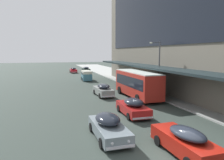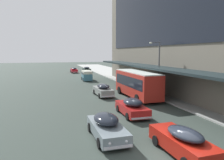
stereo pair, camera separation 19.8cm
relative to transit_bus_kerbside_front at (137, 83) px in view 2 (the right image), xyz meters
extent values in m
plane|color=#343F39|center=(-3.91, -15.25, -1.89)|extent=(240.00, 240.00, 0.00)
cube|color=red|center=(0.00, 0.00, -0.12)|extent=(2.64, 9.16, 2.83)
cube|color=black|center=(0.00, 0.00, 0.22)|extent=(2.66, 8.43, 1.24)
cube|color=silver|center=(0.00, 0.00, 1.34)|extent=(2.54, 9.16, 0.12)
cube|color=black|center=(-0.09, 4.59, 1.04)|extent=(1.23, 0.08, 0.36)
cylinder|color=black|center=(-1.29, 3.07, -1.39)|extent=(0.27, 1.00, 1.00)
cylinder|color=black|center=(1.17, 3.12, -1.39)|extent=(0.27, 1.00, 1.00)
cylinder|color=black|center=(-1.18, -2.85, -1.39)|extent=(0.27, 1.00, 1.00)
cylinder|color=black|center=(1.29, -2.80, -1.39)|extent=(0.27, 1.00, 1.00)
cube|color=#B21B11|center=(-3.67, -15.03, -1.24)|extent=(1.75, 4.70, 0.85)
ellipsoid|color=#1E232D|center=(-3.67, -15.26, -0.59)|extent=(1.51, 2.59, 0.52)
cube|color=silver|center=(-3.72, -12.65, -1.52)|extent=(1.57, 0.15, 0.14)
sphere|color=silver|center=(-4.17, -12.69, -1.19)|extent=(0.18, 0.18, 0.18)
sphere|color=silver|center=(-3.26, -12.67, -1.19)|extent=(0.18, 0.18, 0.18)
cylinder|color=black|center=(-4.53, -13.60, -1.57)|extent=(0.15, 0.64, 0.64)
cylinder|color=black|center=(-2.87, -13.57, -1.57)|extent=(0.15, 0.64, 0.64)
cylinder|color=black|center=(-2.81, -16.46, -1.57)|extent=(0.15, 0.64, 0.64)
cube|color=#B2141E|center=(-3.58, 36.48, -1.28)|extent=(1.64, 4.35, 0.78)
ellipsoid|color=#1E232D|center=(-3.58, 36.26, -0.65)|extent=(1.44, 2.39, 0.53)
cube|color=silver|center=(-3.58, 38.70, -1.52)|extent=(1.55, 0.12, 0.14)
cube|color=silver|center=(-3.57, 34.26, -1.52)|extent=(1.55, 0.12, 0.14)
sphere|color=silver|center=(-4.03, 38.67, -1.23)|extent=(0.18, 0.18, 0.18)
sphere|color=silver|center=(-3.13, 38.67, -1.23)|extent=(0.18, 0.18, 0.18)
cylinder|color=black|center=(-4.40, 37.83, -1.57)|extent=(0.14, 0.64, 0.64)
cylinder|color=black|center=(-2.76, 37.83, -1.57)|extent=(0.14, 0.64, 0.64)
cylinder|color=black|center=(-4.39, 35.13, -1.57)|extent=(0.14, 0.64, 0.64)
cylinder|color=black|center=(-2.76, 35.13, -1.57)|extent=(0.14, 0.64, 0.64)
cube|color=#A81A18|center=(-3.47, -7.04, -1.30)|extent=(1.91, 4.45, 0.73)
ellipsoid|color=#1E232D|center=(-3.47, -7.26, -0.64)|extent=(1.66, 2.46, 0.65)
cube|color=silver|center=(-3.43, -4.79, -1.52)|extent=(1.74, 0.15, 0.14)
cube|color=silver|center=(-3.51, -9.30, -1.52)|extent=(1.74, 0.15, 0.14)
sphere|color=silver|center=(-3.93, -4.81, -1.25)|extent=(0.18, 0.18, 0.18)
sphere|color=silver|center=(-2.93, -4.83, -1.25)|extent=(0.18, 0.18, 0.18)
cylinder|color=black|center=(-4.36, -5.66, -1.57)|extent=(0.15, 0.64, 0.64)
cylinder|color=black|center=(-2.53, -5.69, -1.57)|extent=(0.15, 0.64, 0.64)
cylinder|color=black|center=(-4.41, -8.40, -1.57)|extent=(0.15, 0.64, 0.64)
cylinder|color=black|center=(-2.58, -8.43, -1.57)|extent=(0.15, 0.64, 0.64)
cube|color=gray|center=(-7.02, -11.53, -1.31)|extent=(1.83, 4.71, 0.71)
ellipsoid|color=#1E232D|center=(-7.02, -11.29, -0.66)|extent=(1.60, 2.60, 0.66)
cube|color=silver|center=(-7.00, -13.92, -1.52)|extent=(1.70, 0.13, 0.14)
cube|color=silver|center=(-7.04, -9.13, -1.52)|extent=(1.70, 0.13, 0.14)
sphere|color=silver|center=(-6.51, -13.89, -1.26)|extent=(0.18, 0.18, 0.18)
sphere|color=silver|center=(-7.49, -13.90, -1.26)|extent=(0.18, 0.18, 0.18)
cylinder|color=black|center=(-6.11, -12.98, -1.57)|extent=(0.15, 0.64, 0.64)
cylinder|color=black|center=(-7.90, -12.99, -1.57)|extent=(0.15, 0.64, 0.64)
cylinder|color=black|center=(-6.14, -10.06, -1.57)|extent=(0.15, 0.64, 0.64)
cylinder|color=black|center=(-7.93, -10.08, -1.57)|extent=(0.15, 0.64, 0.64)
cube|color=black|center=(0.39, 38.78, -1.30)|extent=(1.81, 4.46, 0.73)
ellipsoid|color=#1E232D|center=(0.39, 38.56, -0.69)|extent=(1.57, 2.46, 0.54)
cube|color=silver|center=(0.36, 41.05, -1.52)|extent=(1.66, 0.14, 0.14)
cube|color=silver|center=(0.42, 36.51, -1.52)|extent=(1.66, 0.14, 0.14)
sphere|color=silver|center=(-0.13, 41.01, -1.25)|extent=(0.18, 0.18, 0.18)
sphere|color=silver|center=(0.84, 41.03, -1.25)|extent=(0.18, 0.18, 0.18)
cylinder|color=black|center=(-0.51, 40.14, -1.57)|extent=(0.15, 0.64, 0.64)
cylinder|color=black|center=(1.24, 40.17, -1.57)|extent=(0.15, 0.64, 0.64)
cylinder|color=black|center=(-0.47, 37.39, -1.57)|extent=(0.15, 0.64, 0.64)
cylinder|color=black|center=(1.28, 37.41, -1.57)|extent=(0.15, 0.64, 0.64)
cube|color=gray|center=(-3.83, 2.29, -1.25)|extent=(1.79, 4.65, 0.83)
ellipsoid|color=#1E232D|center=(-3.82, 2.06, -0.58)|extent=(1.54, 2.57, 0.57)
cube|color=silver|center=(-3.88, 4.65, -1.52)|extent=(1.61, 0.16, 0.14)
cube|color=silver|center=(-3.77, -0.06, -1.52)|extent=(1.61, 0.16, 0.14)
sphere|color=silver|center=(-4.34, 4.61, -1.20)|extent=(0.18, 0.18, 0.18)
sphere|color=silver|center=(-3.42, 4.63, -1.20)|extent=(0.18, 0.18, 0.18)
cylinder|color=black|center=(-4.70, 3.70, -1.57)|extent=(0.15, 0.64, 0.64)
cylinder|color=black|center=(-3.02, 3.74, -1.57)|extent=(0.15, 0.64, 0.64)
cylinder|color=black|center=(-4.64, 0.84, -1.57)|extent=(0.15, 0.64, 0.64)
cylinder|color=black|center=(-2.95, 0.88, -1.57)|extent=(0.15, 0.64, 0.64)
cube|color=teal|center=(-3.06, 18.80, -1.13)|extent=(1.95, 4.38, 1.29)
cube|color=silver|center=(-3.06, 18.80, -0.34)|extent=(1.91, 4.29, 0.83)
cube|color=black|center=(-3.06, 18.80, -0.43)|extent=(1.97, 3.95, 0.41)
ellipsoid|color=teal|center=(-2.97, 20.89, -0.99)|extent=(1.64, 0.67, 1.11)
cylinder|color=black|center=(-3.88, 20.08, -1.57)|extent=(0.19, 0.65, 0.64)
cylinder|color=black|center=(-2.13, 20.00, -1.57)|extent=(0.19, 0.65, 0.64)
cylinder|color=black|center=(-3.99, 17.59, -1.57)|extent=(0.19, 0.65, 0.64)
cylinder|color=black|center=(-2.24, 17.51, -1.57)|extent=(0.19, 0.65, 0.64)
cylinder|color=#4C4C51|center=(2.86, -0.26, 1.68)|extent=(0.16, 0.16, 6.84)
cylinder|color=#4C4C51|center=(2.26, -0.26, 5.00)|extent=(1.20, 0.10, 0.10)
ellipsoid|color=silver|center=(1.66, -0.26, 4.92)|extent=(0.44, 0.28, 0.20)
camera|label=1|loc=(-10.83, -24.91, 3.74)|focal=35.00mm
camera|label=2|loc=(-10.64, -24.96, 3.74)|focal=35.00mm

